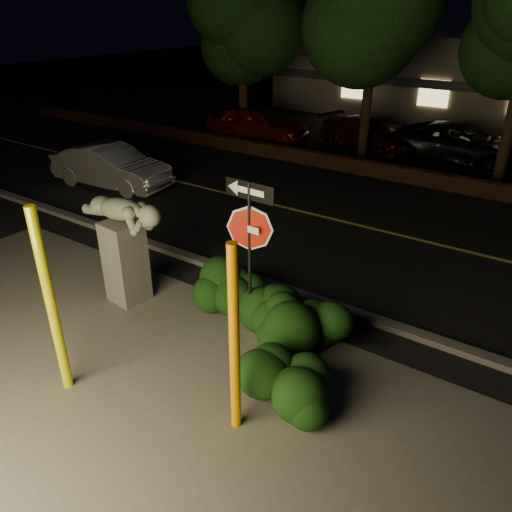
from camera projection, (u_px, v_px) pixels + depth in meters
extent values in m
plane|color=black|center=(393.00, 193.00, 15.76)|extent=(90.00, 90.00, 0.00)
cube|color=#4C4944|center=(134.00, 393.00, 7.68)|extent=(14.00, 6.00, 0.02)
cube|color=black|center=(353.00, 224.00, 13.56)|extent=(80.00, 8.00, 0.01)
cube|color=#B2B247|center=(353.00, 224.00, 13.55)|extent=(80.00, 0.12, 0.00)
cube|color=#4C4944|center=(272.00, 285.00, 10.52)|extent=(80.00, 0.25, 0.12)
cube|color=#472716|center=(408.00, 175.00, 16.61)|extent=(40.00, 0.35, 0.50)
cube|color=black|center=(454.00, 146.00, 20.91)|extent=(40.00, 12.00, 0.01)
cube|color=#6A6255|center=(503.00, 76.00, 25.88)|extent=(22.00, 10.00, 4.00)
cube|color=#333338|center=(480.00, 88.00, 22.13)|extent=(22.00, 0.20, 0.40)
cube|color=#FFD87F|center=(355.00, 86.00, 25.38)|extent=(1.40, 0.08, 1.20)
cube|color=#FFD87F|center=(434.00, 93.00, 23.36)|extent=(1.40, 0.08, 1.20)
cylinder|color=black|center=(243.00, 95.00, 21.16)|extent=(0.36, 0.36, 3.75)
ellipsoid|color=black|center=(242.00, 3.00, 19.58)|extent=(4.60, 4.60, 4.14)
cylinder|color=black|center=(367.00, 102.00, 18.41)|extent=(0.36, 0.36, 4.25)
cylinder|color=black|center=(510.00, 123.00, 15.65)|extent=(0.36, 0.36, 4.00)
cylinder|color=yellow|center=(51.00, 305.00, 7.15)|extent=(0.15, 0.15, 3.03)
cylinder|color=#FCA200|center=(234.00, 343.00, 6.47)|extent=(0.14, 0.14, 2.88)
cylinder|color=black|center=(250.00, 261.00, 8.59)|extent=(0.06, 0.06, 2.83)
cube|color=white|center=(249.00, 228.00, 8.31)|extent=(0.43, 0.05, 0.12)
cube|color=black|center=(249.00, 191.00, 8.01)|extent=(0.96, 0.06, 0.30)
cube|color=white|center=(249.00, 191.00, 8.01)|extent=(0.61, 0.04, 0.12)
cube|color=#4C4944|center=(126.00, 262.00, 9.77)|extent=(0.72, 0.72, 1.69)
sphere|color=slate|center=(150.00, 216.00, 8.68)|extent=(0.39, 0.39, 0.39)
ellipsoid|color=black|center=(246.00, 295.00, 9.22)|extent=(2.39, 1.81, 1.13)
ellipsoid|color=black|center=(306.00, 320.00, 8.39)|extent=(2.02, 1.28, 1.24)
ellipsoid|color=black|center=(292.00, 378.00, 7.26)|extent=(1.55, 1.08, 1.00)
imported|color=silver|center=(111.00, 166.00, 16.08)|extent=(4.22, 1.84, 1.35)
imported|color=maroon|center=(258.00, 124.00, 21.38)|extent=(4.68, 2.44, 1.52)
imported|color=#3B0E0F|center=(367.00, 133.00, 20.41)|extent=(4.50, 2.69, 1.22)
imported|color=black|center=(460.00, 144.00, 18.55)|extent=(5.16, 2.52, 1.41)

